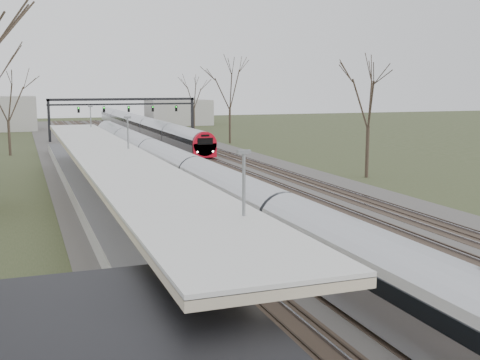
% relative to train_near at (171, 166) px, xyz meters
% --- Properties ---
extents(track_bed, '(24.00, 160.00, 0.22)m').
position_rel_train_near_xyz_m(track_bed, '(2.76, 10.14, -1.42)').
color(track_bed, '#474442').
rests_on(track_bed, ground).
extents(platform, '(3.50, 69.00, 1.00)m').
position_rel_train_near_xyz_m(platform, '(-6.55, -7.36, -0.98)').
color(platform, '#9E9B93').
rests_on(platform, ground).
extents(canopy, '(4.10, 50.00, 3.11)m').
position_rel_train_near_xyz_m(canopy, '(-6.55, -11.87, 2.45)').
color(canopy, slate).
rests_on(canopy, platform).
extents(signal_gantry, '(21.00, 0.59, 6.08)m').
position_rel_train_near_xyz_m(signal_gantry, '(2.79, 40.13, 3.43)').
color(signal_gantry, black).
rests_on(signal_gantry, ground).
extents(tree_east_far, '(5.00, 5.00, 10.30)m').
position_rel_train_near_xyz_m(tree_east_far, '(16.50, -2.86, 5.81)').
color(tree_east_far, '#2D231C').
rests_on(tree_east_far, ground).
extents(train_near, '(2.62, 75.21, 3.05)m').
position_rel_train_near_xyz_m(train_near, '(0.00, 0.00, 0.00)').
color(train_near, '#AEB1B8').
rests_on(train_near, ground).
extents(train_far, '(2.62, 75.21, 3.05)m').
position_rel_train_near_xyz_m(train_far, '(7.00, 50.98, 0.00)').
color(train_far, '#AEB1B8').
rests_on(train_far, ground).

